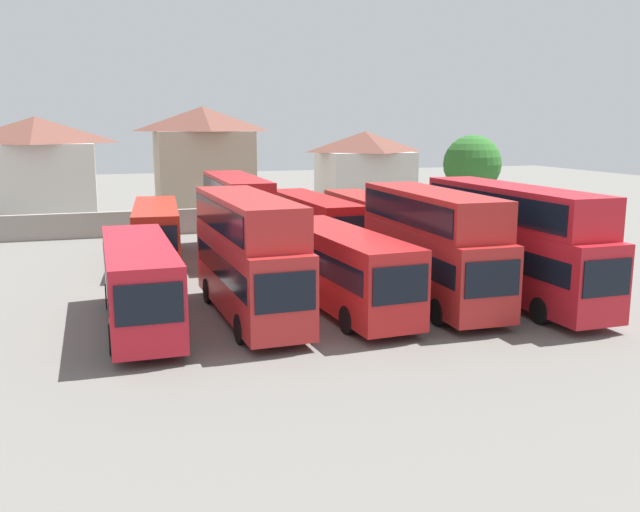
% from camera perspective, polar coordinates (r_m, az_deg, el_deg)
% --- Properties ---
extents(ground, '(140.00, 140.00, 0.00)m').
position_cam_1_polar(ground, '(46.69, -5.53, 1.03)').
color(ground, slate).
extents(depot_boundary_wall, '(56.00, 0.50, 1.80)m').
position_cam_1_polar(depot_boundary_wall, '(52.03, -6.85, 3.02)').
color(depot_boundary_wall, gray).
rests_on(depot_boundary_wall, ground).
extents(bus_1, '(2.66, 10.38, 3.37)m').
position_cam_1_polar(bus_1, '(28.02, -14.66, -1.88)').
color(bus_1, red).
rests_on(bus_1, ground).
extents(bus_2, '(2.89, 10.22, 5.06)m').
position_cam_1_polar(bus_2, '(28.35, -5.92, 0.46)').
color(bus_2, '#B52525').
rests_on(bus_2, ground).
extents(bus_3, '(3.24, 10.74, 3.43)m').
position_cam_1_polar(bus_3, '(29.58, 1.83, -0.79)').
color(bus_3, red).
rests_on(bus_3, ground).
extents(bus_4, '(2.78, 10.31, 5.04)m').
position_cam_1_polar(bus_4, '(30.90, 9.15, 1.22)').
color(bus_4, '#B12322').
rests_on(bus_4, ground).
extents(bus_5, '(2.72, 12.03, 5.19)m').
position_cam_1_polar(bus_5, '(32.36, 15.56, 1.55)').
color(bus_5, red).
rests_on(bus_5, ground).
extents(bus_6, '(3.23, 10.56, 3.33)m').
position_cam_1_polar(bus_6, '(40.99, -13.32, 2.11)').
color(bus_6, red).
rests_on(bus_6, ground).
extents(bus_7, '(2.69, 11.56, 4.80)m').
position_cam_1_polar(bus_7, '(42.21, -6.84, 3.68)').
color(bus_7, red).
rests_on(bus_7, ground).
extents(bus_8, '(2.86, 11.69, 3.49)m').
position_cam_1_polar(bus_8, '(42.97, -0.58, 2.92)').
color(bus_8, red).
rests_on(bus_8, ground).
extents(bus_9, '(2.65, 10.46, 3.38)m').
position_cam_1_polar(bus_9, '(44.30, 3.92, 3.06)').
color(bus_9, '#B32622').
rests_on(bus_9, ground).
extents(house_terrace_left, '(9.34, 7.91, 8.48)m').
position_cam_1_polar(house_terrace_left, '(61.41, -22.18, 6.70)').
color(house_terrace_left, silver).
rests_on(house_terrace_left, ground).
extents(house_terrace_centre, '(8.31, 6.83, 9.35)m').
position_cam_1_polar(house_terrace_centre, '(60.69, -9.55, 7.72)').
color(house_terrace_centre, tan).
rests_on(house_terrace_centre, ground).
extents(house_terrace_right, '(8.09, 6.83, 7.23)m').
position_cam_1_polar(house_terrace_right, '(63.82, 3.70, 7.02)').
color(house_terrace_right, silver).
rests_on(house_terrace_right, ground).
extents(tree_left_of_lot, '(4.54, 4.54, 7.06)m').
position_cam_1_polar(tree_left_of_lot, '(56.18, 12.42, 7.37)').
color(tree_left_of_lot, brown).
rests_on(tree_left_of_lot, ground).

